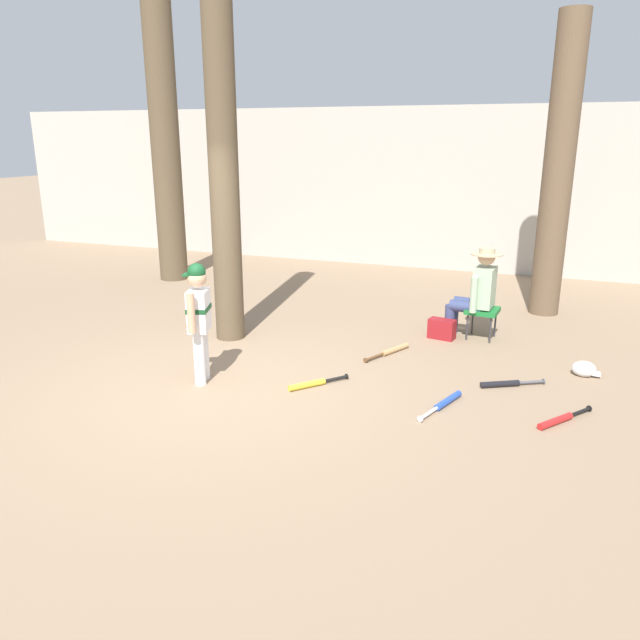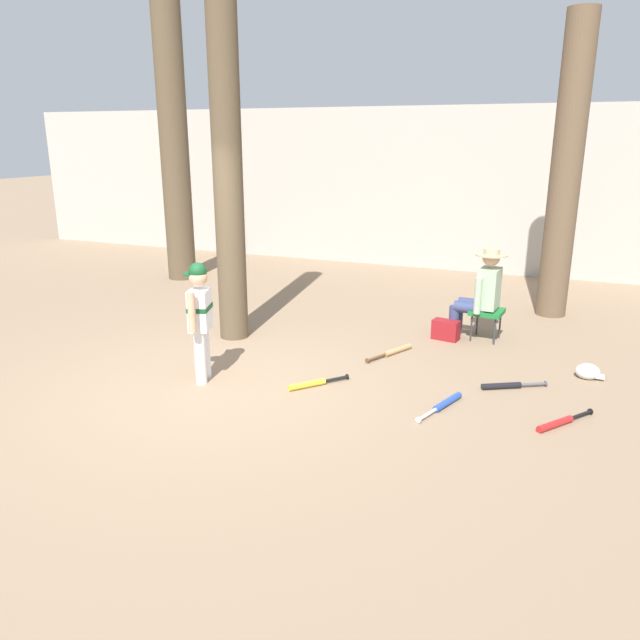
{
  "view_description": "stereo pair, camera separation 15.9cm",
  "coord_description": "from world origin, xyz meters",
  "views": [
    {
      "loc": [
        3.14,
        -5.17,
        2.56
      ],
      "look_at": [
        1.0,
        0.46,
        0.75
      ],
      "focal_mm": 34.47,
      "sensor_mm": 36.0,
      "label": 1
    },
    {
      "loc": [
        3.29,
        -5.11,
        2.56
      ],
      "look_at": [
        1.0,
        0.46,
        0.75
      ],
      "focal_mm": 34.47,
      "sensor_mm": 36.0,
      "label": 2
    }
  ],
  "objects": [
    {
      "name": "bat_black_composite",
      "position": [
        2.83,
        1.19,
        0.03
      ],
      "size": [
        0.65,
        0.41,
        0.07
      ],
      "color": "black",
      "rests_on": "ground"
    },
    {
      "name": "batting_helmet_white",
      "position": [
        3.62,
        1.84,
        0.07
      ],
      "size": [
        0.3,
        0.23,
        0.17
      ],
      "color": "silver",
      "rests_on": "ground"
    },
    {
      "name": "ground_plane",
      "position": [
        0.0,
        0.0,
        0.0
      ],
      "size": [
        60.0,
        60.0,
        0.0
      ],
      "primitive_type": "plane",
      "color": "#897056"
    },
    {
      "name": "tree_near_player",
      "position": [
        -0.72,
        1.64,
        2.26
      ],
      "size": [
        0.6,
        0.6,
        5.16
      ],
      "color": "brown",
      "rests_on": "ground"
    },
    {
      "name": "bat_wood_tan",
      "position": [
        1.44,
        1.78,
        0.03
      ],
      "size": [
        0.39,
        0.74,
        0.07
      ],
      "color": "tan",
      "rests_on": "ground"
    },
    {
      "name": "tree_far_left",
      "position": [
        -3.4,
        4.36,
        2.34
      ],
      "size": [
        0.67,
        0.67,
        5.31
      ],
      "color": "brown",
      "rests_on": "ground"
    },
    {
      "name": "folding_stool",
      "position": [
        2.39,
        2.77,
        0.36
      ],
      "size": [
        0.44,
        0.44,
        0.41
      ],
      "color": "#196B2D",
      "rests_on": "ground"
    },
    {
      "name": "bat_blue_youth",
      "position": [
        2.32,
        0.48,
        0.03
      ],
      "size": [
        0.31,
        0.75,
        0.07
      ],
      "color": "#2347AD",
      "rests_on": "ground"
    },
    {
      "name": "bat_yellow_trainer",
      "position": [
        0.91,
        0.46,
        0.03
      ],
      "size": [
        0.51,
        0.58,
        0.07
      ],
      "color": "yellow",
      "rests_on": "ground"
    },
    {
      "name": "seated_spectator",
      "position": [
        2.29,
        2.78,
        0.64
      ],
      "size": [
        0.67,
        0.54,
        1.2
      ],
      "color": "navy",
      "rests_on": "ground"
    },
    {
      "name": "young_ballplayer",
      "position": [
        -0.27,
        0.19,
        0.74
      ],
      "size": [
        0.44,
        0.56,
        1.31
      ],
      "color": "white",
      "rests_on": "ground"
    },
    {
      "name": "concrete_back_wall",
      "position": [
        0.0,
        7.15,
        1.56
      ],
      "size": [
        18.0,
        0.36,
        3.12
      ],
      "primitive_type": "cube",
      "color": "#ADA89E",
      "rests_on": "ground"
    },
    {
      "name": "handbag_beside_stool",
      "position": [
        1.91,
        2.58,
        0.13
      ],
      "size": [
        0.37,
        0.24,
        0.26
      ],
      "primitive_type": "cube",
      "rotation": [
        0.0,
        0.0,
        -0.18
      ],
      "color": "maroon",
      "rests_on": "ground"
    },
    {
      "name": "tree_behind_spectator",
      "position": [
        3.12,
        4.36,
        1.81
      ],
      "size": [
        0.68,
        0.68,
        4.31
      ],
      "color": "brown",
      "rests_on": "ground"
    },
    {
      "name": "bat_red_barrel",
      "position": [
        3.38,
        0.47,
        0.03
      ],
      "size": [
        0.49,
        0.63,
        0.07
      ],
      "color": "red",
      "rests_on": "ground"
    }
  ]
}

